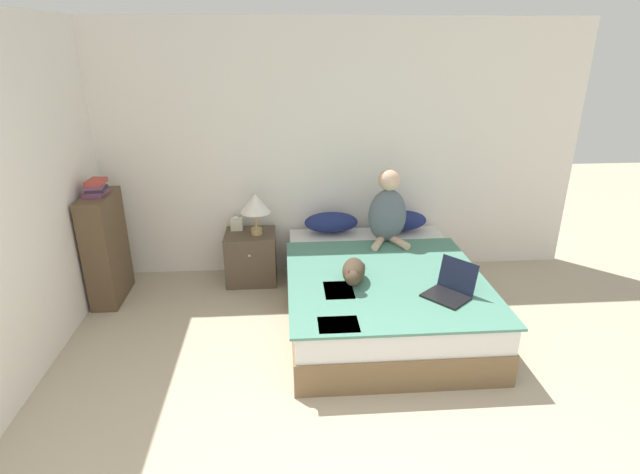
# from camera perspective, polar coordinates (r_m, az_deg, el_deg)

# --- Properties ---
(wall_back) EXTENTS (5.39, 0.05, 2.55)m
(wall_back) POSITION_cam_1_polar(r_m,az_deg,el_deg) (5.13, -0.15, 9.68)
(wall_back) COLOR white
(wall_back) RESTS_ON ground_plane
(bed) EXTENTS (1.64, 2.11, 0.49)m
(bed) POSITION_cam_1_polar(r_m,az_deg,el_deg) (4.49, 6.91, -6.40)
(bed) COLOR brown
(bed) RESTS_ON ground_plane
(pillow_near) EXTENTS (0.55, 0.27, 0.21)m
(pillow_near) POSITION_cam_1_polar(r_m,az_deg,el_deg) (5.11, 1.28, 1.69)
(pillow_near) COLOR navy
(pillow_near) RESTS_ON bed
(pillow_far) EXTENTS (0.55, 0.27, 0.21)m
(pillow_far) POSITION_cam_1_polar(r_m,az_deg,el_deg) (5.22, 9.14, 1.86)
(pillow_far) COLOR navy
(pillow_far) RESTS_ON bed
(person_sitting) EXTENTS (0.38, 0.37, 0.73)m
(person_sitting) POSITION_cam_1_polar(r_m,az_deg,el_deg) (4.84, 7.74, 3.01)
(person_sitting) COLOR slate
(person_sitting) RESTS_ON bed
(cat_tabby) EXTENTS (0.26, 0.52, 0.19)m
(cat_tabby) POSITION_cam_1_polar(r_m,az_deg,el_deg) (4.07, 3.86, -3.97)
(cat_tabby) COLOR #473828
(cat_tabby) RESTS_ON bed
(laptop_open) EXTENTS (0.44, 0.44, 0.27)m
(laptop_open) POSITION_cam_1_polar(r_m,az_deg,el_deg) (4.00, 14.63, -5.78)
(laptop_open) COLOR black
(laptop_open) RESTS_ON bed
(nightstand) EXTENTS (0.50, 0.46, 0.52)m
(nightstand) POSITION_cam_1_polar(r_m,az_deg,el_deg) (5.17, -7.87, -2.27)
(nightstand) COLOR brown
(nightstand) RESTS_ON ground_plane
(table_lamp) EXTENTS (0.30, 0.30, 0.42)m
(table_lamp) POSITION_cam_1_polar(r_m,az_deg,el_deg) (4.93, -7.41, 3.71)
(table_lamp) COLOR tan
(table_lamp) RESTS_ON nightstand
(tissue_box) EXTENTS (0.12, 0.12, 0.14)m
(tissue_box) POSITION_cam_1_polar(r_m,az_deg,el_deg) (5.18, -9.48, 1.49)
(tissue_box) COLOR beige
(tissue_box) RESTS_ON nightstand
(bookshelf) EXTENTS (0.24, 0.60, 1.04)m
(bookshelf) POSITION_cam_1_polar(r_m,az_deg,el_deg) (5.09, -23.27, -1.17)
(bookshelf) COLOR brown
(bookshelf) RESTS_ON ground_plane
(book_stack_top) EXTENTS (0.19, 0.24, 0.14)m
(book_stack_top) POSITION_cam_1_polar(r_m,az_deg,el_deg) (4.92, -24.25, 5.15)
(book_stack_top) COLOR #844270
(book_stack_top) RESTS_ON bookshelf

